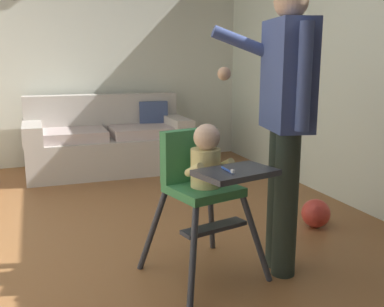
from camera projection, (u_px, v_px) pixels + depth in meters
ground at (139, 272)px, 2.80m from camera, size 5.62×7.59×0.10m
wall_far at (79, 50)px, 5.29m from camera, size 4.82×0.06×2.74m
wall_right at (382, 46)px, 3.45m from camera, size 0.06×6.59×2.74m
couch at (108, 142)px, 5.10m from camera, size 1.81×0.86×0.86m
high_chair at (204, 174)px, 2.53m from camera, size 0.73×0.82×0.92m
adult_standing at (285, 117)px, 2.52m from camera, size 0.51×0.56×1.67m
toy_ball at (316, 213)px, 3.39m from camera, size 0.22×0.22×0.22m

